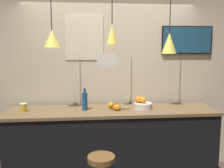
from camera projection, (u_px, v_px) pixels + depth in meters
The scene contains 12 objects.
back_wall at pixel (109, 75), 3.76m from camera, with size 8.00×0.06×2.90m.
service_counter at pixel (112, 146), 3.46m from camera, with size 2.83×0.67×1.03m.
fruit_bowl at pixel (142, 104), 3.43m from camera, with size 0.25×0.25×0.16m.
orange_pile at pixel (116, 106), 3.38m from camera, with size 0.17×0.23×0.09m.
juice_bottle at pixel (85, 101), 3.34m from camera, with size 0.07×0.07×0.30m.
spread_jar at pixel (23, 107), 3.27m from camera, with size 0.09×0.09×0.11m.
pendant_lamp_left at pixel (52, 38), 3.17m from camera, with size 0.21×0.21×0.93m.
pendant_lamp_middle at pixel (112, 34), 3.23m from camera, with size 0.14×0.14×0.89m.
pendant_lamp_right at pixel (169, 43), 3.32m from camera, with size 0.20×0.20×1.02m.
mounted_tv at pixel (187, 40), 3.75m from camera, with size 0.77×0.04×0.41m.
hanging_menu_board at pixel (107, 60), 3.03m from camera, with size 0.24×0.01×0.17m.
wall_poster at pixel (85, 38), 3.61m from camera, with size 0.55×0.01×0.64m.
Camera 1 is at (-0.33, -2.62, 1.86)m, focal length 40.00 mm.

